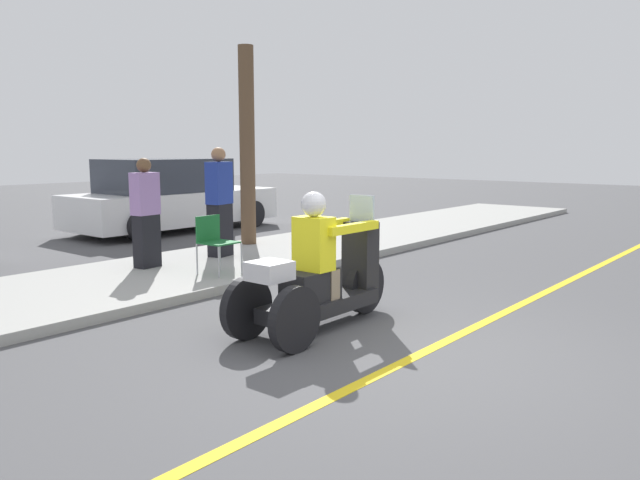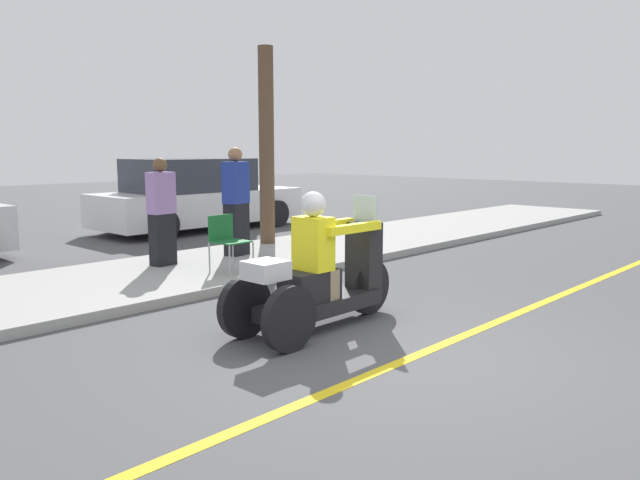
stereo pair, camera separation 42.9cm
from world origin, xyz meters
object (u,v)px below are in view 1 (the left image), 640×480
motorcycle_trike (320,280)px  spectator_near_curb (220,204)px  spectator_with_child (146,215)px  folding_chair_set_back (214,238)px  parked_car_lot_far (171,197)px  tree_trunk (247,147)px

motorcycle_trike → spectator_near_curb: spectator_near_curb is taller
motorcycle_trike → spectator_with_child: 3.83m
motorcycle_trike → spectator_with_child: (0.52, 3.78, 0.38)m
folding_chair_set_back → parked_car_lot_far: parked_car_lot_far is taller
spectator_near_curb → parked_car_lot_far: bearing=62.9°
motorcycle_trike → folding_chair_set_back: size_ratio=2.69×
spectator_near_curb → folding_chair_set_back: bearing=-134.8°
spectator_near_curb → tree_trunk: tree_trunk is taller
motorcycle_trike → parked_car_lot_far: parked_car_lot_far is taller
spectator_near_curb → spectator_with_child: size_ratio=1.10×
folding_chair_set_back → tree_trunk: bearing=36.0°
parked_car_lot_far → tree_trunk: (-0.79, -3.35, 1.14)m
spectator_near_curb → tree_trunk: bearing=26.5°
spectator_with_child → folding_chair_set_back: size_ratio=1.98×
spectator_near_curb → folding_chair_set_back: 1.49m
motorcycle_trike → folding_chair_set_back: (0.86, 2.65, 0.10)m
spectator_with_child → parked_car_lot_far: (3.39, 3.87, -0.13)m
parked_car_lot_far → spectator_near_curb: bearing=-117.1°
parked_car_lot_far → tree_trunk: size_ratio=1.35×
motorcycle_trike → folding_chair_set_back: bearing=72.1°
tree_trunk → spectator_near_curb: bearing=-153.5°
spectator_with_child → motorcycle_trike: bearing=-97.9°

